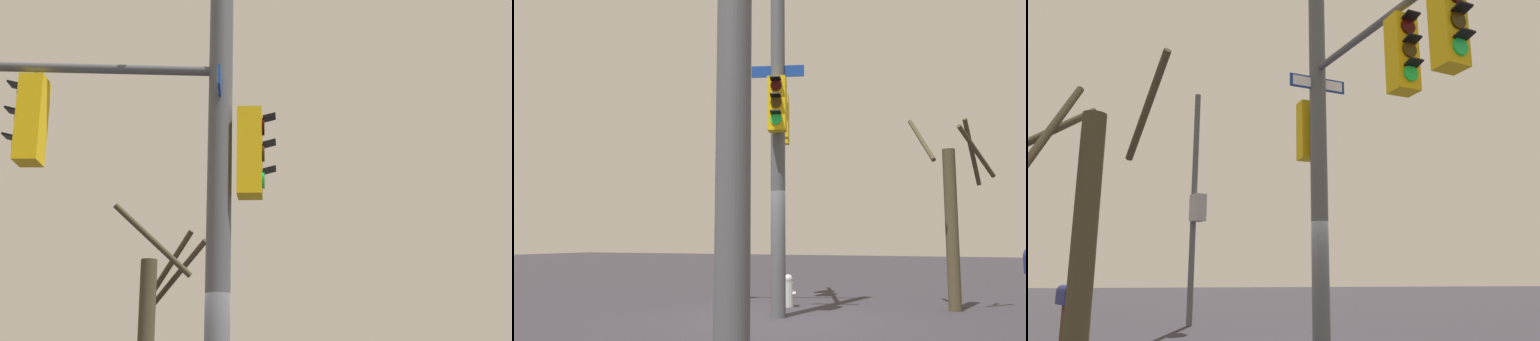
{
  "view_description": "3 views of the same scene",
  "coord_description": "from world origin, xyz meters",
  "views": [
    {
      "loc": [
        -8.13,
        -2.42,
        1.44
      ],
      "look_at": [
        0.14,
        0.05,
        4.01
      ],
      "focal_mm": 51.54,
      "sensor_mm": 36.0,
      "label": 1
    },
    {
      "loc": [
        3.91,
        -9.44,
        1.53
      ],
      "look_at": [
        -0.45,
        0.9,
        2.99
      ],
      "focal_mm": 37.03,
      "sensor_mm": 36.0,
      "label": 2
    },
    {
      "loc": [
        1.4,
        8.39,
        1.69
      ],
      "look_at": [
        0.48,
        -0.07,
        3.49
      ],
      "focal_mm": 33.06,
      "sensor_mm": 36.0,
      "label": 3
    }
  ],
  "objects": [
    {
      "name": "main_signal_pole_assembly",
      "position": [
        -0.41,
        0.96,
        4.62
      ],
      "size": [
        3.68,
        5.25,
        8.61
      ],
      "rotation": [
        0.0,
        0.0,
        1.92
      ],
      "color": "#4C4F54",
      "rests_on": "ground"
    }
  ]
}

